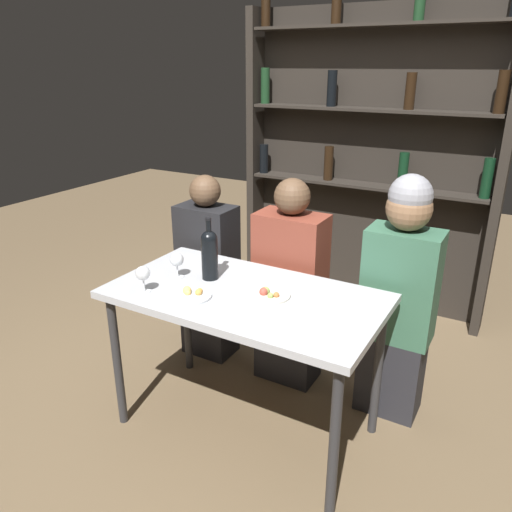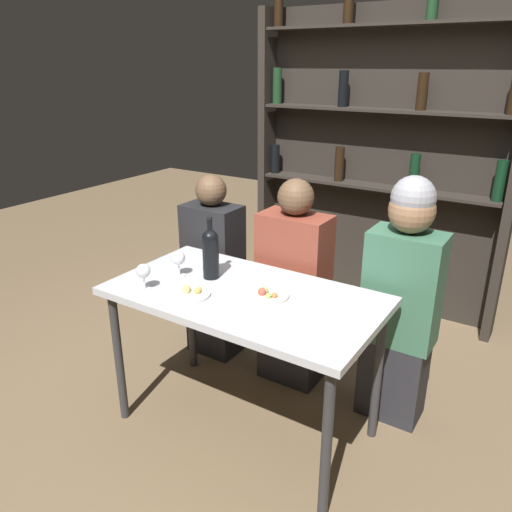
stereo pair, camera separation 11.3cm
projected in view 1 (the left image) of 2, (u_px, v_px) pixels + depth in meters
ground_plane at (246, 425)px, 2.63m from camera, size 10.00×10.00×0.00m
dining_table at (245, 307)px, 2.37m from camera, size 1.29×0.70×0.77m
wine_rack_wall at (367, 154)px, 3.60m from camera, size 1.87×0.21×2.28m
wine_bottle at (210, 252)px, 2.45m from camera, size 0.08×0.08×0.32m
wine_glass_0 at (143, 274)px, 2.32m from camera, size 0.07×0.07×0.13m
wine_glass_1 at (177, 260)px, 2.48m from camera, size 0.07×0.07×0.13m
food_plate_0 at (190, 295)px, 2.30m from camera, size 0.20×0.20×0.05m
food_plate_1 at (267, 294)px, 2.31m from camera, size 0.22×0.22×0.04m
seated_person_left at (208, 273)px, 3.11m from camera, size 0.35×0.22×1.18m
seated_person_center at (290, 290)px, 2.85m from camera, size 0.39×0.22×1.22m
seated_person_right at (399, 300)px, 2.53m from camera, size 0.36×0.22×1.31m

